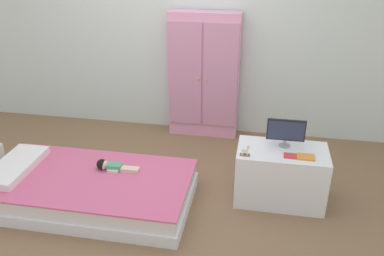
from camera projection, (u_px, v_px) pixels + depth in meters
name	position (u px, v px, depth m)	size (l,w,h in m)	color
ground_plane	(147.00, 200.00, 3.69)	(10.00, 10.00, 0.02)	brown
back_wall	(181.00, 16.00, 4.49)	(6.40, 0.05, 2.70)	silver
bed	(90.00, 189.00, 3.60)	(1.80, 0.95, 0.26)	white
pillow	(15.00, 166.00, 3.65)	(0.32, 0.69, 0.07)	white
doll	(110.00, 166.00, 3.64)	(0.39, 0.13, 0.10)	#4CA375
wardrobe	(204.00, 76.00, 4.58)	(0.79, 0.24, 1.44)	#E599BC
tv_stand	(280.00, 175.00, 3.58)	(0.78, 0.45, 0.51)	white
tv_monitor	(286.00, 131.00, 3.47)	(0.33, 0.10, 0.25)	#99999E
rocking_horse_toy	(246.00, 151.00, 3.36)	(0.08, 0.04, 0.10)	#8E6642
book_red	(290.00, 156.00, 3.37)	(0.11, 0.08, 0.01)	#CC3838
book_orange	(306.00, 157.00, 3.35)	(0.14, 0.10, 0.02)	orange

